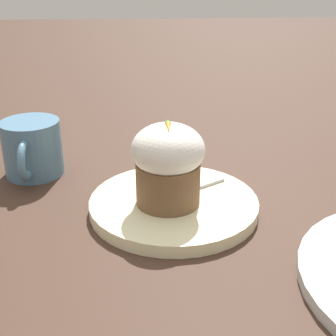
# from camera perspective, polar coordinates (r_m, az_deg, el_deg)

# --- Properties ---
(ground_plane) EXTENTS (4.00, 4.00, 0.00)m
(ground_plane) POSITION_cam_1_polar(r_m,az_deg,el_deg) (0.59, 0.70, -5.15)
(ground_plane) COLOR #3D281E
(dessert_plate) EXTENTS (0.21, 0.21, 0.02)m
(dessert_plate) POSITION_cam_1_polar(r_m,az_deg,el_deg) (0.59, 0.70, -4.49)
(dessert_plate) COLOR beige
(dessert_plate) RESTS_ON ground_plane
(carrot_cake) EXTENTS (0.09, 0.09, 0.10)m
(carrot_cake) POSITION_cam_1_polar(r_m,az_deg,el_deg) (0.55, 0.00, 0.59)
(carrot_cake) COLOR brown
(carrot_cake) RESTS_ON dessert_plate
(spoon) EXTENTS (0.08, 0.11, 0.01)m
(spoon) POSITION_cam_1_polar(r_m,az_deg,el_deg) (0.59, 0.56, -3.17)
(spoon) COLOR #B7B7BC
(spoon) RESTS_ON dessert_plate
(coffee_cup) EXTENTS (0.12, 0.08, 0.08)m
(coffee_cup) POSITION_cam_1_polar(r_m,az_deg,el_deg) (0.70, -16.24, 2.30)
(coffee_cup) COLOR teal
(coffee_cup) RESTS_ON ground_plane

